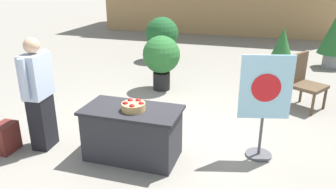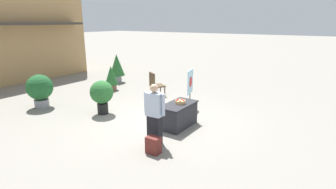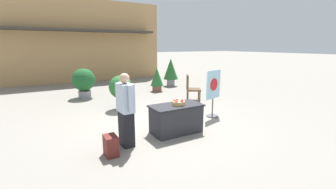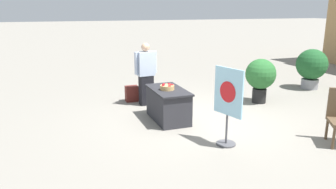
{
  "view_description": "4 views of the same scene",
  "coord_description": "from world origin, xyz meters",
  "views": [
    {
      "loc": [
        1.43,
        -4.42,
        2.41
      ],
      "look_at": [
        0.03,
        0.09,
        0.65
      ],
      "focal_mm": 35.0,
      "sensor_mm": 36.0,
      "label": 1
    },
    {
      "loc": [
        -6.62,
        -4.68,
        3.12
      ],
      "look_at": [
        -0.14,
        -0.33,
        0.93
      ],
      "focal_mm": 28.0,
      "sensor_mm": 36.0,
      "label": 2
    },
    {
      "loc": [
        -3.11,
        -5.33,
        2.18
      ],
      "look_at": [
        -0.16,
        -0.25,
        0.89
      ],
      "focal_mm": 24.0,
      "sensor_mm": 36.0,
      "label": 3
    },
    {
      "loc": [
        6.39,
        -3.17,
        2.46
      ],
      "look_at": [
        -0.07,
        -0.81,
        0.64
      ],
      "focal_mm": 35.0,
      "sensor_mm": 36.0,
      "label": 4
    }
  ],
  "objects": [
    {
      "name": "storefront_building",
      "position": [
        -0.64,
        10.86,
        2.42
      ],
      "size": [
        9.85,
        4.78,
        4.84
      ],
      "color": "tan",
      "rests_on": "ground_plane"
    },
    {
      "name": "poster_board",
      "position": [
        1.46,
        -0.22,
        0.82
      ],
      "size": [
        0.67,
        0.36,
        1.45
      ],
      "rotation": [
        0.0,
        0.0,
        -1.31
      ],
      "color": "#4C4C51",
      "rests_on": "ground_plane"
    },
    {
      "name": "person_visitor",
      "position": [
        -1.57,
        -0.87,
        0.82
      ],
      "size": [
        0.29,
        0.61,
        1.61
      ],
      "rotation": [
        0.0,
        0.0,
        0.08
      ],
      "color": "black",
      "rests_on": "ground_plane"
    },
    {
      "name": "potted_plant_near_right",
      "position": [
        1.76,
        4.12,
        0.63
      ],
      "size": [
        0.61,
        0.61,
        1.15
      ],
      "color": "brown",
      "rests_on": "ground_plane"
    },
    {
      "name": "apple_basket",
      "position": [
        -0.17,
        -0.79,
        0.78
      ],
      "size": [
        0.31,
        0.31,
        0.13
      ],
      "color": "tan",
      "rests_on": "display_table"
    },
    {
      "name": "display_table",
      "position": [
        -0.21,
        -0.76,
        0.36
      ],
      "size": [
        1.31,
        0.69,
        0.72
      ],
      "color": "#2D2D33",
      "rests_on": "ground_plane"
    },
    {
      "name": "potted_plant_far_right",
      "position": [
        -0.72,
        2.02,
        0.73
      ],
      "size": [
        0.8,
        0.8,
        1.18
      ],
      "color": "black",
      "rests_on": "ground_plane"
    },
    {
      "name": "ground_plane",
      "position": [
        0.0,
        0.0,
        0.0
      ],
      "size": [
        120.0,
        120.0,
        0.0
      ],
      "primitive_type": "plane",
      "color": "gray"
    },
    {
      "name": "potted_plant_far_left",
      "position": [
        -1.5,
        4.45,
        0.72
      ],
      "size": [
        0.94,
        0.94,
        1.24
      ],
      "color": "gray",
      "rests_on": "ground_plane"
    },
    {
      "name": "patio_chair",
      "position": [
        2.12,
        1.86,
        0.55
      ],
      "size": [
        0.76,
        0.76,
        1.03
      ],
      "rotation": [
        0.0,
        0.0,
        5.73
      ],
      "color": "brown",
      "rests_on": "ground_plane"
    },
    {
      "name": "backpack",
      "position": [
        -2.01,
        -1.15,
        0.21
      ],
      "size": [
        0.24,
        0.34,
        0.42
      ],
      "color": "maroon",
      "rests_on": "ground_plane"
    },
    {
      "name": "potted_plant_near_left",
      "position": [
        3.08,
        5.03,
        0.87
      ],
      "size": [
        0.78,
        0.78,
        1.49
      ],
      "color": "gray",
      "rests_on": "ground_plane"
    }
  ]
}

